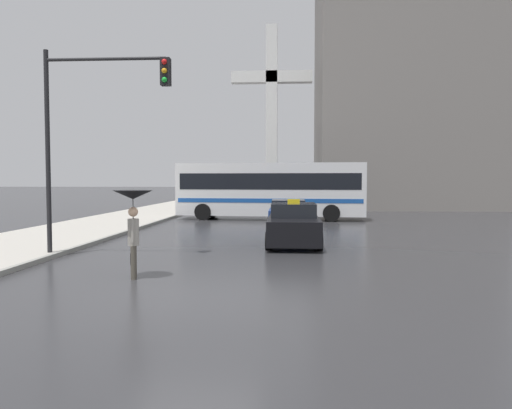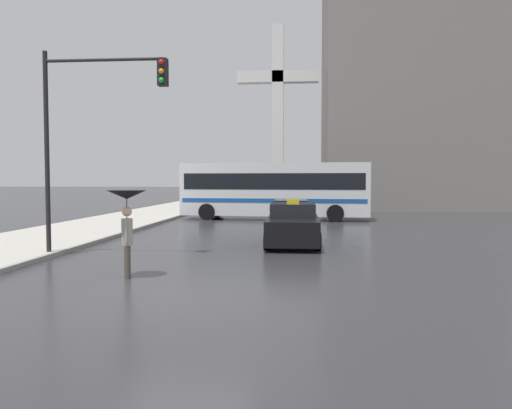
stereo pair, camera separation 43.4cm
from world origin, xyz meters
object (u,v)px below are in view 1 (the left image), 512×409
taxi (294,225)px  city_bus (271,188)px  monument_cross (272,105)px  pedestrian_with_umbrella (133,209)px  traffic_light (94,114)px  sedan_red (288,215)px

taxi → city_bus: size_ratio=0.40×
taxi → monument_cross: monument_cross is taller
city_bus → pedestrian_with_umbrella: 18.09m
pedestrian_with_umbrella → traffic_light: size_ratio=0.34×
sedan_red → pedestrian_with_umbrella: pedestrian_with_umbrella is taller
sedan_red → traffic_light: 11.78m
taxi → traffic_light: size_ratio=0.71×
monument_cross → city_bus: bearing=-88.4°
traffic_light → monument_cross: bearing=80.0°
sedan_red → pedestrian_with_umbrella: 13.23m
city_bus → monument_cross: bearing=6.4°
pedestrian_with_umbrella → traffic_light: traffic_light is taller
taxi → monument_cross: (-1.51, 22.04, 7.56)m
taxi → traffic_light: 7.76m
city_bus → monument_cross: (-0.30, 10.61, 6.42)m
pedestrian_with_umbrella → city_bus: bearing=-20.0°
sedan_red → traffic_light: traffic_light is taller
city_bus → traffic_light: bearing=166.9°
traffic_light → monument_cross: 26.10m
monument_cross → traffic_light: bearing=-100.0°
taxi → traffic_light: traffic_light is taller
city_bus → sedan_red: bearing=-164.0°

